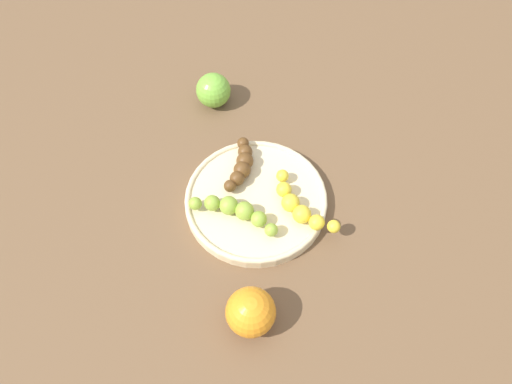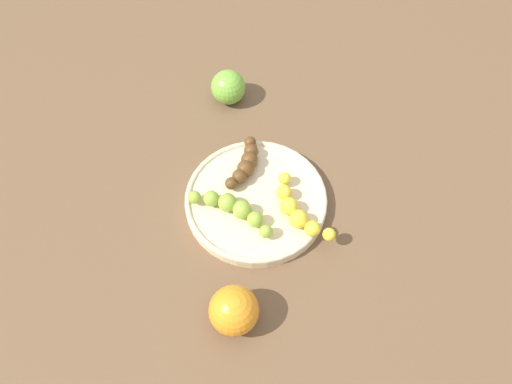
{
  "view_description": "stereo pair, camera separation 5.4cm",
  "coord_description": "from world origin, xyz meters",
  "px_view_note": "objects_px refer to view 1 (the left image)",
  "views": [
    {
      "loc": [
        0.28,
        0.36,
        0.77
      ],
      "look_at": [
        0.0,
        0.0,
        0.04
      ],
      "focal_mm": 35.6,
      "sensor_mm": 36.0,
      "label": 1
    },
    {
      "loc": [
        0.23,
        0.39,
        0.77
      ],
      "look_at": [
        0.0,
        0.0,
        0.04
      ],
      "focal_mm": 35.6,
      "sensor_mm": 36.0,
      "label": 2
    }
  ],
  "objects_px": {
    "banana_yellow": "(299,206)",
    "apple_green": "(213,90)",
    "orange_fruit": "(251,312)",
    "fruit_bowl": "(256,200)",
    "banana_green": "(236,210)",
    "banana_overripe": "(242,165)"
  },
  "relations": [
    {
      "from": "orange_fruit",
      "to": "apple_green",
      "type": "bearing_deg",
      "value": -117.86
    },
    {
      "from": "banana_green",
      "to": "apple_green",
      "type": "xyz_separation_m",
      "value": [
        -0.13,
        -0.25,
        -0.0
      ]
    },
    {
      "from": "apple_green",
      "to": "orange_fruit",
      "type": "relative_size",
      "value": 0.89
    },
    {
      "from": "orange_fruit",
      "to": "banana_green",
      "type": "bearing_deg",
      "value": -118.9
    },
    {
      "from": "banana_green",
      "to": "banana_yellow",
      "type": "xyz_separation_m",
      "value": [
        -0.09,
        0.06,
        -0.0
      ]
    },
    {
      "from": "fruit_bowl",
      "to": "apple_green",
      "type": "relative_size",
      "value": 3.64
    },
    {
      "from": "banana_overripe",
      "to": "fruit_bowl",
      "type": "bearing_deg",
      "value": -53.43
    },
    {
      "from": "fruit_bowl",
      "to": "banana_green",
      "type": "xyz_separation_m",
      "value": [
        0.05,
        0.01,
        0.02
      ]
    },
    {
      "from": "fruit_bowl",
      "to": "banana_overripe",
      "type": "bearing_deg",
      "value": -103.95
    },
    {
      "from": "banana_yellow",
      "to": "apple_green",
      "type": "xyz_separation_m",
      "value": [
        -0.04,
        -0.3,
        -0.0
      ]
    },
    {
      "from": "banana_green",
      "to": "orange_fruit",
      "type": "xyz_separation_m",
      "value": [
        0.09,
        0.15,
        0.0
      ]
    },
    {
      "from": "banana_yellow",
      "to": "orange_fruit",
      "type": "height_order",
      "value": "orange_fruit"
    },
    {
      "from": "fruit_bowl",
      "to": "banana_overripe",
      "type": "height_order",
      "value": "banana_overripe"
    },
    {
      "from": "fruit_bowl",
      "to": "banana_yellow",
      "type": "xyz_separation_m",
      "value": [
        -0.04,
        0.06,
        0.02
      ]
    },
    {
      "from": "banana_green",
      "to": "orange_fruit",
      "type": "height_order",
      "value": "orange_fruit"
    },
    {
      "from": "banana_yellow",
      "to": "apple_green",
      "type": "bearing_deg",
      "value": -98.46
    },
    {
      "from": "fruit_bowl",
      "to": "banana_green",
      "type": "relative_size",
      "value": 1.77
    },
    {
      "from": "fruit_bowl",
      "to": "apple_green",
      "type": "height_order",
      "value": "apple_green"
    },
    {
      "from": "banana_overripe",
      "to": "apple_green",
      "type": "relative_size",
      "value": 1.39
    },
    {
      "from": "banana_yellow",
      "to": "banana_green",
      "type": "bearing_deg",
      "value": -34.52
    },
    {
      "from": "banana_overripe",
      "to": "apple_green",
      "type": "distance_m",
      "value": 0.19
    },
    {
      "from": "apple_green",
      "to": "orange_fruit",
      "type": "bearing_deg",
      "value": 62.14
    }
  ]
}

